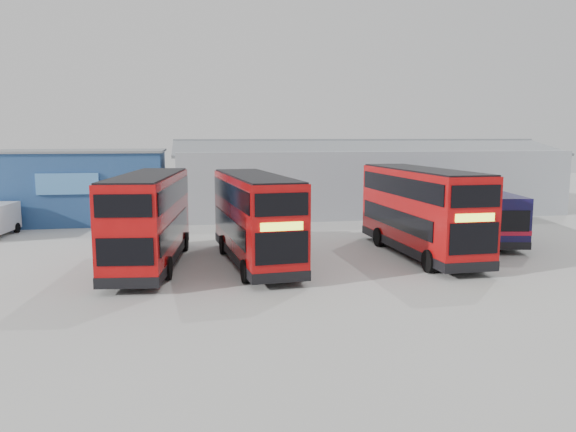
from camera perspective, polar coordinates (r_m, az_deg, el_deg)
The scene contains 7 objects.
ground_plane at distance 26.36m, azimuth 3.67°, elevation -5.29°, with size 120.00×120.00×0.00m, color #A6A6A1.
office_block at distance 43.76m, azimuth -20.42°, elevation 2.97°, with size 12.30×8.32×5.12m.
maintenance_shed at distance 47.21m, azimuth 7.40°, elevation 3.78°, with size 30.50×12.00×5.89m.
double_decker_left at distance 27.04m, azimuth -13.90°, elevation -0.49°, with size 3.63×10.52×4.37m.
double_decker_centre at distance 26.92m, azimuth -3.37°, elevation -0.38°, with size 3.37×10.33×4.30m.
double_decker_right at distance 29.58m, azimuth 13.30°, elevation 0.36°, with size 2.94×10.67×4.48m.
single_decker_blue at distance 35.82m, azimuth 18.36°, elevation 0.25°, with size 4.42×11.14×2.95m.
Camera 1 is at (-6.12, -24.91, 6.09)m, focal length 35.00 mm.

